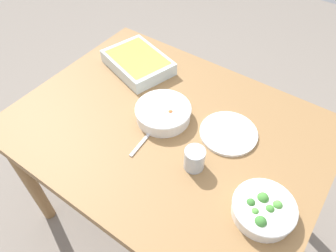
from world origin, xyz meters
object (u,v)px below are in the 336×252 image
at_px(baking_dish, 138,62).
at_px(side_plate, 229,133).
at_px(drink_cup, 194,160).
at_px(spoon_by_stew, 148,135).
at_px(stew_bowl, 163,112).
at_px(broccoli_bowl, 264,209).

height_order(baking_dish, side_plate, baking_dish).
relative_size(baking_dish, drink_cup, 4.13).
relative_size(baking_dish, spoon_by_stew, 2.00).
xyz_separation_m(stew_bowl, side_plate, (0.25, 0.07, -0.03)).
bearing_deg(baking_dish, stew_bowl, -34.28).
relative_size(broccoli_bowl, spoon_by_stew, 1.13).
relative_size(baking_dish, side_plate, 1.60).
xyz_separation_m(drink_cup, spoon_by_stew, (-0.21, 0.02, -0.03)).
bearing_deg(broccoli_bowl, side_plate, 136.09).
relative_size(stew_bowl, spoon_by_stew, 1.26).
xyz_separation_m(baking_dish, drink_cup, (0.50, -0.32, 0.00)).
height_order(stew_bowl, broccoli_bowl, broccoli_bowl).
relative_size(drink_cup, spoon_by_stew, 0.48).
distance_m(broccoli_bowl, side_plate, 0.33).
height_order(stew_bowl, spoon_by_stew, stew_bowl).
height_order(baking_dish, drink_cup, drink_cup).
bearing_deg(drink_cup, baking_dish, 147.73).
bearing_deg(drink_cup, broccoli_bowl, -6.22).
height_order(drink_cup, spoon_by_stew, drink_cup).
relative_size(stew_bowl, side_plate, 1.01).
height_order(broccoli_bowl, spoon_by_stew, broccoli_bowl).
xyz_separation_m(drink_cup, side_plate, (0.03, 0.20, -0.03)).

